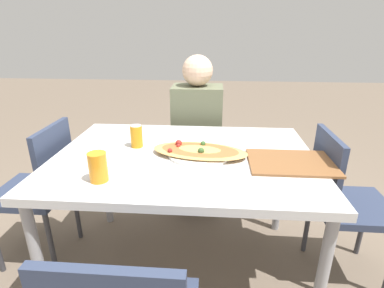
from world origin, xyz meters
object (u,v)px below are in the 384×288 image
object	(u,v)px
dining_table	(184,166)
chair_side_right	(343,198)
person_seated	(197,122)
chair_far_seated	(198,143)
soda_can	(137,136)
drink_glass	(98,167)
pizza_main	(199,151)
chair_side_left	(41,185)

from	to	relation	value
dining_table	chair_side_right	size ratio (longest dim) A/B	1.55
dining_table	chair_side_right	distance (m)	0.89
chair_side_right	person_seated	bearing A→B (deg)	-128.11
dining_table	chair_far_seated	xyz separation A→B (m)	(0.02, 0.82, -0.19)
soda_can	drink_glass	xyz separation A→B (m)	(-0.07, -0.41, 0.00)
chair_far_seated	person_seated	distance (m)	0.24
person_seated	pizza_main	distance (m)	0.71
pizza_main	chair_side_right	bearing A→B (deg)	2.82
dining_table	chair_side_right	bearing A→B (deg)	2.79
dining_table	person_seated	size ratio (longest dim) A/B	1.12
chair_side_right	soda_can	xyz separation A→B (m)	(-1.15, 0.05, 0.32)
drink_glass	chair_far_seated	bearing A→B (deg)	72.12
chair_side_left	drink_glass	size ratio (longest dim) A/B	6.74
chair_far_seated	soda_can	distance (m)	0.85
chair_far_seated	pizza_main	size ratio (longest dim) A/B	1.66
dining_table	person_seated	distance (m)	0.71
dining_table	soda_can	xyz separation A→B (m)	(-0.28, 0.09, 0.13)
dining_table	chair_side_left	bearing A→B (deg)	176.08
chair_far_seated	pizza_main	distance (m)	0.86
chair_side_left	drink_glass	xyz separation A→B (m)	(0.53, -0.38, 0.32)
pizza_main	drink_glass	size ratio (longest dim) A/B	4.06
chair_far_seated	soda_can	xyz separation A→B (m)	(-0.30, -0.73, 0.32)
dining_table	soda_can	world-z (taller)	soda_can
chair_side_left	person_seated	bearing A→B (deg)	-54.19
dining_table	chair_far_seated	bearing A→B (deg)	88.25
dining_table	pizza_main	size ratio (longest dim) A/B	2.57
person_seated	drink_glass	bearing A→B (deg)	70.30
chair_side_left	chair_side_right	distance (m)	1.74
soda_can	chair_side_left	bearing A→B (deg)	-176.97
dining_table	chair_side_right	xyz separation A→B (m)	(0.87, 0.04, -0.19)
dining_table	chair_far_seated	distance (m)	0.84
chair_side_left	pizza_main	xyz separation A→B (m)	(0.95, -0.06, 0.27)
chair_side_right	soda_can	distance (m)	1.19
dining_table	chair_far_seated	world-z (taller)	chair_far_seated
person_seated	soda_can	size ratio (longest dim) A/B	9.68
chair_side_right	soda_can	bearing A→B (deg)	-92.43
chair_side_right	drink_glass	world-z (taller)	drink_glass
person_seated	drink_glass	size ratio (longest dim) A/B	9.30
chair_side_left	soda_can	xyz separation A→B (m)	(0.60, 0.03, 0.32)
chair_far_seated	person_seated	xyz separation A→B (m)	(-0.00, -0.11, 0.21)
chair_far_seated	drink_glass	bearing A→B (deg)	72.12
chair_side_left	drink_glass	bearing A→B (deg)	-125.29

